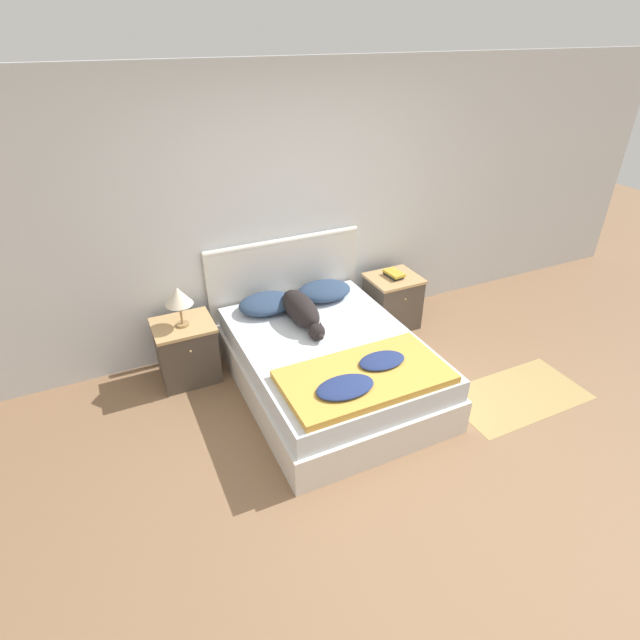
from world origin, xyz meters
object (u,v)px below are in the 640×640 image
object	(u,v)px
book_stack	(394,274)
table_lamp	(178,297)
nightstand_left	(187,351)
pillow_left	(267,303)
nightstand_right	(392,301)
dog	(302,310)
pillow_right	(324,291)
bed	(330,365)

from	to	relation	value
book_stack	table_lamp	bearing A→B (deg)	-179.07
nightstand_left	pillow_left	distance (m)	0.83
nightstand_right	book_stack	size ratio (longest dim) A/B	2.45
nightstand_left	dog	xyz separation A→B (m)	(0.99, -0.30, 0.33)
pillow_right	table_lamp	world-z (taller)	table_lamp
bed	nightstand_left	bearing A→B (deg)	147.02
pillow_right	dog	size ratio (longest dim) A/B	0.64
nightstand_right	dog	world-z (taller)	dog
nightstand_left	nightstand_right	size ratio (longest dim) A/B	1.00
nightstand_right	pillow_left	distance (m)	1.39
nightstand_left	book_stack	xyz separation A→B (m)	(2.14, 0.01, 0.31)
nightstand_left	nightstand_right	world-z (taller)	same
nightstand_left	table_lamp	bearing A→B (deg)	-90.00
nightstand_left	pillow_right	world-z (taller)	pillow_right
nightstand_right	table_lamp	world-z (taller)	table_lamp
book_stack	table_lamp	size ratio (longest dim) A/B	0.63
table_lamp	pillow_left	bearing A→B (deg)	3.38
pillow_left	table_lamp	bearing A→B (deg)	-176.62
dog	nightstand_left	bearing A→B (deg)	163.06
book_stack	nightstand_right	bearing A→B (deg)	-100.31
pillow_right	book_stack	world-z (taller)	pillow_right
bed	pillow_right	xyz separation A→B (m)	(0.29, 0.72, 0.32)
bed	dog	bearing A→B (deg)	101.92
nightstand_right	book_stack	bearing A→B (deg)	79.69
pillow_right	book_stack	bearing A→B (deg)	-0.82
pillow_right	book_stack	size ratio (longest dim) A/B	2.30
bed	pillow_right	bearing A→B (deg)	67.81
nightstand_right	pillow_left	bearing A→B (deg)	179.03
nightstand_left	book_stack	size ratio (longest dim) A/B	2.45
nightstand_left	nightstand_right	xyz separation A→B (m)	(2.14, 0.00, 0.00)
pillow_left	book_stack	bearing A→B (deg)	-0.47
nightstand_left	pillow_right	distance (m)	1.39
nightstand_right	table_lamp	xyz separation A→B (m)	(-2.14, -0.02, 0.55)
nightstand_right	dog	xyz separation A→B (m)	(-1.15, -0.30, 0.33)
nightstand_left	dog	size ratio (longest dim) A/B	0.68
dog	table_lamp	world-z (taller)	table_lamp
pillow_left	pillow_right	size ratio (longest dim) A/B	1.00
pillow_left	dog	world-z (taller)	dog
nightstand_left	pillow_right	size ratio (longest dim) A/B	1.06
bed	book_stack	bearing A→B (deg)	33.37
dog	bed	bearing A→B (deg)	-78.08
pillow_left	pillow_right	distance (m)	0.58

